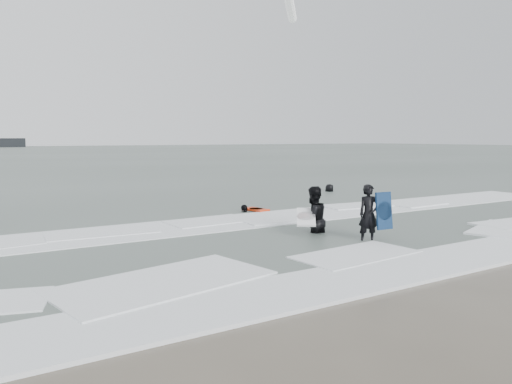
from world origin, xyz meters
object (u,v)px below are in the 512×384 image
surfer_wading (313,234)px  surfer_right_far (329,193)px  surfer_centre (368,243)px  surfer_right_near (245,214)px

surfer_wading → surfer_right_far: (7.27, 8.06, 0.00)m
surfer_centre → surfer_right_near: bearing=109.5°
surfer_wading → surfer_right_far: 10.86m
surfer_wading → surfer_right_near: bearing=-95.4°
surfer_wading → surfer_right_near: (0.25, 4.29, 0.00)m
surfer_wading → surfer_right_far: bearing=-134.0°
surfer_centre → surfer_right_near: size_ratio=1.04×
surfer_wading → surfer_right_far: size_ratio=1.21×
surfer_centre → surfer_right_near: surfer_centre is taller
surfer_centre → surfer_right_far: (6.77, 9.75, 0.00)m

